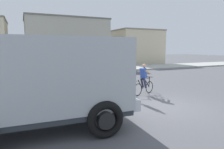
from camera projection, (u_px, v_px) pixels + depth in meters
ground_plane at (161, 106)px, 9.03m from camera, size 120.00×120.00×0.00m
sidewalk_far at (76, 70)px, 22.89m from camera, size 80.00×5.00×0.16m
truck_foreground at (43, 78)px, 6.20m from camera, size 5.51×3.00×2.90m
cyclist at (144, 79)px, 11.21m from camera, size 1.64×0.71×1.72m
traffic_light_pole at (114, 57)px, 11.62m from camera, size 0.24×0.43×3.20m
car_white_mid at (103, 70)px, 16.67m from camera, size 4.07×2.02×1.60m
pedestrian_near_kerb at (68, 69)px, 16.79m from camera, size 0.34×0.22×1.62m
building_mid_block at (66, 43)px, 28.72m from camera, size 10.97×7.21×6.64m
building_corner_right at (136, 47)px, 33.85m from camera, size 7.48×6.30×5.56m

